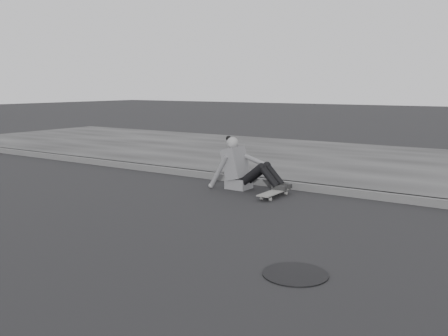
# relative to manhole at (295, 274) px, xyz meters

# --- Properties ---
(ground) EXTENTS (80.00, 80.00, 0.00)m
(ground) POSITION_rel_manhole_xyz_m (-1.45, 0.89, -0.01)
(ground) COLOR black
(ground) RESTS_ON ground
(curb) EXTENTS (24.00, 0.16, 0.12)m
(curb) POSITION_rel_manhole_xyz_m (-1.45, 3.47, 0.05)
(curb) COLOR #494949
(curb) RESTS_ON ground
(sidewalk) EXTENTS (24.00, 6.00, 0.12)m
(sidewalk) POSITION_rel_manhole_xyz_m (-1.45, 6.49, 0.05)
(sidewalk) COLOR #363636
(sidewalk) RESTS_ON ground
(manhole) EXTENTS (0.60, 0.60, 0.01)m
(manhole) POSITION_rel_manhole_xyz_m (0.00, 0.00, 0.00)
(manhole) COLOR black
(manhole) RESTS_ON ground
(skateboard) EXTENTS (0.20, 0.78, 0.09)m
(skateboard) POSITION_rel_manhole_xyz_m (-1.67, 2.74, 0.07)
(skateboard) COLOR gray
(skateboard) RESTS_ON ground
(seated_woman) EXTENTS (1.38, 0.46, 0.88)m
(seated_woman) POSITION_rel_manhole_xyz_m (-2.41, 2.99, 0.35)
(seated_woman) COLOR #59595C
(seated_woman) RESTS_ON ground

